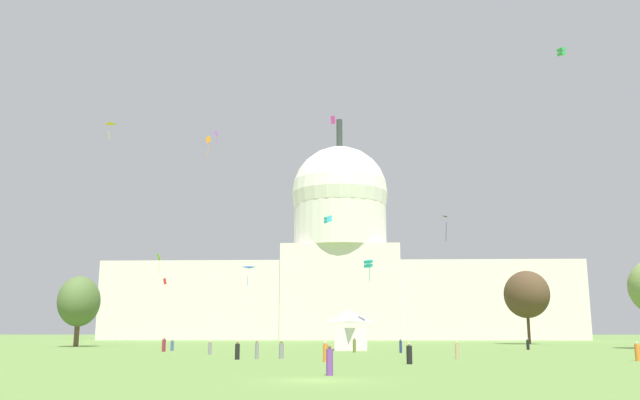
# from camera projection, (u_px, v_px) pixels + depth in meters

# --- Properties ---
(ground_plane) EXTENTS (800.00, 800.00, 0.00)m
(ground_plane) POSITION_uv_depth(u_px,v_px,m) (318.00, 381.00, 34.64)
(ground_plane) COLOR olive
(capitol_building) EXTENTS (135.34, 28.74, 66.31)m
(capitol_building) POSITION_uv_depth(u_px,v_px,m) (340.00, 270.00, 191.27)
(capitol_building) COLOR silver
(capitol_building) RESTS_ON ground_plane
(event_tent) EXTENTS (4.63, 6.87, 5.39)m
(event_tent) POSITION_uv_depth(u_px,v_px,m) (350.00, 330.00, 89.28)
(event_tent) COLOR white
(event_tent) RESTS_ON ground_plane
(tree_west_mid) EXTENTS (7.27, 8.70, 11.63)m
(tree_west_mid) POSITION_uv_depth(u_px,v_px,m) (79.00, 301.00, 108.90)
(tree_west_mid) COLOR brown
(tree_west_mid) RESTS_ON ground_plane
(tree_east_near) EXTENTS (11.63, 12.38, 14.32)m
(tree_east_near) POSITION_uv_depth(u_px,v_px,m) (527.00, 294.00, 129.01)
(tree_east_near) COLOR #4C3823
(tree_east_near) RESTS_ON ground_plane
(person_olive_front_right) EXTENTS (0.43, 0.43, 1.76)m
(person_olive_front_right) POSITION_uv_depth(u_px,v_px,m) (354.00, 346.00, 79.45)
(person_olive_front_right) COLOR olive
(person_olive_front_right) RESTS_ON ground_plane
(person_tan_edge_east) EXTENTS (0.46, 0.46, 1.59)m
(person_tan_edge_east) POSITION_uv_depth(u_px,v_px,m) (457.00, 351.00, 61.09)
(person_tan_edge_east) COLOR tan
(person_tan_edge_east) RESTS_ON ground_plane
(person_navy_near_tree_east) EXTENTS (0.43, 0.43, 1.65)m
(person_navy_near_tree_east) POSITION_uv_depth(u_px,v_px,m) (401.00, 346.00, 77.71)
(person_navy_near_tree_east) COLOR navy
(person_navy_near_tree_east) RESTS_ON ground_plane
(person_orange_deep_crowd) EXTENTS (0.55, 0.55, 1.72)m
(person_orange_deep_crowd) POSITION_uv_depth(u_px,v_px,m) (325.00, 352.00, 55.48)
(person_orange_deep_crowd) COLOR orange
(person_orange_deep_crowd) RESTS_ON ground_plane
(person_orange_aisle_center) EXTENTS (0.49, 0.49, 1.66)m
(person_orange_aisle_center) POSITION_uv_depth(u_px,v_px,m) (637.00, 352.00, 57.29)
(person_orange_aisle_center) COLOR orange
(person_orange_aisle_center) RESTS_ON ground_plane
(person_denim_back_center) EXTENTS (0.58, 0.58, 1.45)m
(person_denim_back_center) POSITION_uv_depth(u_px,v_px,m) (172.00, 346.00, 85.87)
(person_denim_back_center) COLOR #3D5684
(person_denim_back_center) RESTS_ON ground_plane
(person_maroon_mid_center) EXTENTS (0.54, 0.54, 1.73)m
(person_maroon_mid_center) POSITION_uv_depth(u_px,v_px,m) (164.00, 345.00, 82.20)
(person_maroon_mid_center) COLOR maroon
(person_maroon_mid_center) RESTS_ON ground_plane
(person_grey_near_tree_west) EXTENTS (0.52, 0.52, 1.52)m
(person_grey_near_tree_west) POSITION_uv_depth(u_px,v_px,m) (210.00, 348.00, 71.96)
(person_grey_near_tree_west) COLOR gray
(person_grey_near_tree_west) RESTS_ON ground_plane
(person_black_lawn_far_left) EXTENTS (0.47, 0.47, 1.66)m
(person_black_lawn_far_left) POSITION_uv_depth(u_px,v_px,m) (237.00, 351.00, 59.92)
(person_black_lawn_far_left) COLOR black
(person_black_lawn_far_left) RESTS_ON ground_plane
(person_black_edge_west) EXTENTS (0.53, 0.53, 1.59)m
(person_black_edge_west) POSITION_uv_depth(u_px,v_px,m) (528.00, 345.00, 90.12)
(person_black_edge_west) COLOR black
(person_black_edge_west) RESTS_ON ground_plane
(person_purple_back_left) EXTENTS (0.58, 0.58, 1.77)m
(person_purple_back_left) POSITION_uv_depth(u_px,v_px,m) (330.00, 362.00, 38.70)
(person_purple_back_left) COLOR #703D93
(person_purple_back_left) RESTS_ON ground_plane
(person_grey_lawn_far_right) EXTENTS (0.53, 0.53, 1.66)m
(person_grey_lawn_far_right) POSITION_uv_depth(u_px,v_px,m) (281.00, 351.00, 61.92)
(person_grey_lawn_far_right) COLOR gray
(person_grey_lawn_far_right) RESTS_ON ground_plane
(person_grey_front_center) EXTENTS (0.37, 0.37, 1.71)m
(person_grey_front_center) POSITION_uv_depth(u_px,v_px,m) (257.00, 350.00, 61.41)
(person_grey_front_center) COLOR gray
(person_grey_front_center) RESTS_ON ground_plane
(person_black_mid_left) EXTENTS (0.64, 0.64, 1.67)m
(person_black_mid_left) POSITION_uv_depth(u_px,v_px,m) (409.00, 354.00, 51.82)
(person_black_mid_left) COLOR black
(person_black_mid_left) RESTS_ON ground_plane
(kite_blue_low) EXTENTS (1.76, 0.94, 2.54)m
(kite_blue_low) POSITION_uv_depth(u_px,v_px,m) (249.00, 272.00, 103.67)
(kite_blue_low) COLOR blue
(kite_violet_high) EXTENTS (0.79, 0.76, 3.43)m
(kite_violet_high) POSITION_uv_depth(u_px,v_px,m) (216.00, 135.00, 156.52)
(kite_violet_high) COLOR purple
(kite_black_mid) EXTENTS (1.23, 1.59, 4.04)m
(kite_black_mid) POSITION_uv_depth(u_px,v_px,m) (448.00, 219.00, 111.30)
(kite_black_mid) COLOR black
(kite_green_high) EXTENTS (1.09, 1.07, 1.08)m
(kite_green_high) POSITION_uv_depth(u_px,v_px,m) (562.00, 52.00, 78.03)
(kite_green_high) COLOR green
(kite_turquoise_low) EXTENTS (1.24, 1.26, 2.91)m
(kite_turquoise_low) POSITION_uv_depth(u_px,v_px,m) (368.00, 264.00, 86.25)
(kite_turquoise_low) COLOR teal
(kite_lime_low) EXTENTS (1.02, 1.14, 4.14)m
(kite_lime_low) POSITION_uv_depth(u_px,v_px,m) (159.00, 259.00, 132.03)
(kite_lime_low) COLOR #8CD133
(kite_red_low) EXTENTS (0.66, 0.35, 1.21)m
(kite_red_low) POSITION_uv_depth(u_px,v_px,m) (165.00, 281.00, 123.30)
(kite_red_low) COLOR red
(kite_gold_mid) EXTENTS (1.84, 1.18, 2.50)m
(kite_gold_mid) POSITION_uv_depth(u_px,v_px,m) (108.00, 125.00, 101.53)
(kite_gold_mid) COLOR gold
(kite_orange_high) EXTENTS (1.15, 0.56, 4.43)m
(kite_orange_high) POSITION_uv_depth(u_px,v_px,m) (208.00, 141.00, 136.50)
(kite_orange_high) COLOR orange
(kite_cyan_mid) EXTENTS (1.56, 1.52, 1.42)m
(kite_cyan_mid) POSITION_uv_depth(u_px,v_px,m) (328.00, 219.00, 113.78)
(kite_cyan_mid) COLOR #33BCDB
(kite_magenta_high) EXTENTS (0.80, 0.62, 1.41)m
(kite_magenta_high) POSITION_uv_depth(u_px,v_px,m) (333.00, 120.00, 109.70)
(kite_magenta_high) COLOR #D1339E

